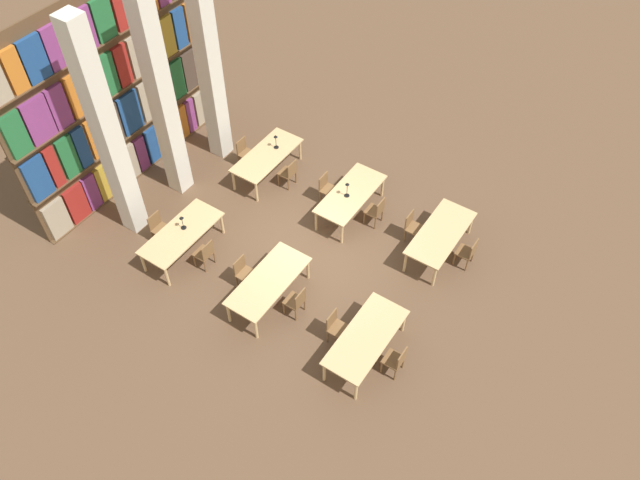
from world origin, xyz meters
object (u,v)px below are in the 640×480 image
pillar_center (161,97)px  reading_table_0 (366,338)px  chair_3 (413,226)px  chair_4 (296,301)px  chair_1 (336,327)px  chair_8 (205,253)px  desk_lamp_0 (347,187)px  pillar_left (107,135)px  chair_0 (396,360)px  reading_table_5 (267,156)px  chair_2 (468,252)px  chair_7 (327,188)px  chair_9 (159,228)px  chair_11 (245,152)px  reading_table_1 (441,234)px  desk_lamp_1 (182,220)px  chair_5 (244,272)px  pillar_right (208,63)px  reading_table_2 (269,282)px  chair_6 (376,211)px  reading_table_3 (351,195)px  chair_10 (289,173)px  reading_table_4 (182,234)px  desk_lamp_2 (276,139)px

pillar_center → reading_table_0: 7.65m
chair_3 → chair_4: same height
reading_table_0 → chair_1: (-0.00, 0.76, -0.19)m
chair_8 → desk_lamp_0: bearing=-30.0°
pillar_left → chair_8: (-0.02, -2.48, -2.53)m
chair_8 → chair_0: bearing=-90.0°
reading_table_5 → chair_2: bearing=-89.2°
pillar_center → chair_3: size_ratio=6.91×
chair_7 → chair_9: (-3.57, 2.75, 0.00)m
pillar_left → chair_11: bearing=-15.8°
reading_table_1 → chair_4: chair_4 is taller
reading_table_0 → chair_3: size_ratio=2.55×
chair_9 → desk_lamp_1: (0.19, -0.72, 0.53)m
chair_5 → pillar_left: bearing=-89.2°
chair_3 → pillar_right: bearing=-89.5°
pillar_right → chair_7: (0.01, -3.71, -2.53)m
reading_table_2 → desk_lamp_0: desk_lamp_0 is taller
chair_6 → chair_7: same height
chair_2 → reading_table_2: bearing=136.3°
pillar_center → chair_7: 4.83m
reading_table_3 → chair_10: 1.98m
chair_0 → chair_8: (-0.00, 5.34, 0.00)m
chair_5 → chair_0: bearing=89.0°
chair_5 → reading_table_5: size_ratio=0.39×
pillar_right → chair_0: bearing=-114.4°
chair_3 → chair_11: same height
reading_table_2 → chair_8: (-0.05, 1.92, -0.19)m
pillar_right → reading_table_1: bearing=-89.6°
reading_table_4 → pillar_left: bearing=90.5°
reading_table_2 → chair_8: chair_8 is taller
chair_10 → reading_table_5: bearing=87.3°
pillar_left → reading_table_2: (0.03, -4.40, -2.34)m
desk_lamp_1 → desk_lamp_2: bearing=-1.6°
reading_table_0 → reading_table_1: same height
chair_5 → chair_10: size_ratio=1.00×
chair_7 → desk_lamp_0: size_ratio=1.86×
chair_2 → chair_8: bearing=124.1°
chair_9 → desk_lamp_2: bearing=168.1°
reading_table_0 → chair_11: 7.01m
pillar_right → chair_10: pillar_right is taller
chair_5 → reading_table_4: size_ratio=0.39×
reading_table_1 → reading_table_2: same height
chair_1 → chair_5: (0.07, 2.66, 0.00)m
pillar_right → chair_4: 6.72m
reading_table_1 → chair_8: 5.82m
pillar_left → chair_11: size_ratio=6.91×
chair_11 → reading_table_1: bearing=91.1°
chair_2 → chair_9: bearing=117.8°
chair_3 → chair_9: same height
chair_8 → reading_table_5: chair_8 is taller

